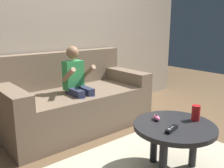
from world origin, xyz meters
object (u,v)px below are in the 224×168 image
object	(u,v)px
game_remote_black_near_edge	(172,129)
coffee_table	(173,132)
couch	(74,101)
person_seated_on_couch	(78,84)
soda_can	(196,113)
nunchuk_pink	(157,118)

from	to	relation	value
game_remote_black_near_edge	coffee_table	bearing A→B (deg)	28.86
couch	person_seated_on_couch	distance (m)	0.30
person_seated_on_couch	soda_can	bearing A→B (deg)	-73.09
person_seated_on_couch	game_remote_black_near_edge	distance (m)	1.18
nunchuk_pink	couch	bearing A→B (deg)	93.61
person_seated_on_couch	game_remote_black_near_edge	world-z (taller)	person_seated_on_couch
nunchuk_pink	soda_can	bearing A→B (deg)	-40.40
soda_can	game_remote_black_near_edge	bearing A→B (deg)	-179.28
game_remote_black_near_edge	soda_can	size ratio (longest dim) A/B	1.18
game_remote_black_near_edge	soda_can	distance (m)	0.31
person_seated_on_couch	game_remote_black_near_edge	xyz separation A→B (m)	(0.05, -1.17, -0.12)
couch	coffee_table	size ratio (longest dim) A/B	2.60
couch	coffee_table	bearing A→B (deg)	-85.18
person_seated_on_couch	coffee_table	distance (m)	1.14
coffee_table	soda_can	bearing A→B (deg)	-16.41
person_seated_on_couch	coffee_table	xyz separation A→B (m)	(0.16, -1.11, -0.20)
person_seated_on_couch	coffee_table	bearing A→B (deg)	-81.89
couch	person_seated_on_couch	bearing A→B (deg)	-106.42
game_remote_black_near_edge	nunchuk_pink	distance (m)	0.22
game_remote_black_near_edge	soda_can	xyz separation A→B (m)	(0.31, 0.00, 0.05)
person_seated_on_couch	couch	bearing A→B (deg)	73.58
coffee_table	soda_can	distance (m)	0.24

